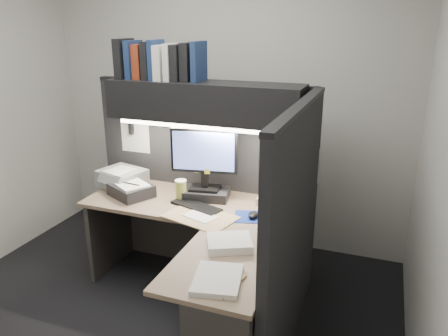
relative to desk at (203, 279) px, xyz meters
The scene contains 22 objects.
floor 0.61m from the desk, behind, with size 3.50×3.50×0.00m, color black.
wall_back 1.81m from the desk, 105.82° to the left, with size 3.50×0.04×2.70m, color beige.
wall_right 1.61m from the desk, ahead, with size 0.04×3.00×2.70m, color beige.
partition_back 1.07m from the desk, 113.00° to the left, with size 1.90×0.06×1.60m, color black.
partition_right 0.68m from the desk, 18.19° to the left, with size 0.06×1.50×1.60m, color black.
desk is the anchor object (origin of this frame).
overhead_shelf 1.33m from the desk, 111.79° to the left, with size 1.55×0.34×0.30m, color black.
task_light_tube 1.12m from the desk, 116.16° to the left, with size 0.04×0.04×1.32m, color white.
monitor 0.89m from the desk, 111.73° to the left, with size 0.53×0.30×0.57m.
keyboard 0.62m from the desk, 118.37° to the left, with size 0.42×0.14×0.02m, color black.
mousepad 0.57m from the desk, 67.56° to the left, with size 0.24×0.22×0.00m, color navy.
mouse 0.58m from the desk, 65.24° to the left, with size 0.07×0.11×0.04m, color black.
telephone 0.90m from the desk, 70.35° to the left, with size 0.24×0.25×0.10m, color beige.
coffee_cup 0.80m from the desk, 127.03° to the left, with size 0.08×0.08×0.16m, color #BCB84B.
printer 1.30m from the desk, 146.94° to the left, with size 0.36×0.31×0.14m, color gray.
notebook_stack 1.05m from the desk, 149.11° to the left, with size 0.32×0.27×0.10m, color black.
open_folder 0.46m from the desk, 115.98° to the left, with size 0.50×0.33×0.01m, color tan.
paper_stack_a 0.37m from the desk, ahead, with size 0.28×0.23×0.05m, color white.
paper_stack_b 0.57m from the desk, 57.28° to the right, with size 0.25×0.32×0.03m, color white.
manila_stack 0.58m from the desk, 56.08° to the right, with size 0.20×0.25×0.01m, color tan.
binder_row 1.68m from the desk, 131.72° to the left, with size 0.69×0.26×0.31m.
pinned_papers 0.83m from the desk, 90.40° to the left, with size 1.76×1.31×0.51m.
Camera 1 is at (1.44, -2.33, 2.08)m, focal length 35.00 mm.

